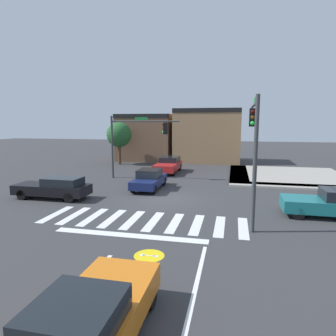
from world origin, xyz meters
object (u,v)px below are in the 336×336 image
object	(u,v)px
car_black	(54,188)
car_orange	(93,317)
car_teal	(331,203)
roadside_tree	(119,135)
car_red	(168,165)
traffic_signal_southeast	(254,137)
traffic_signal_northwest	(137,135)
car_navy	(149,179)

from	to	relation	value
car_black	car_orange	world-z (taller)	car_orange
car_teal	roadside_tree	xyz separation A→B (m)	(-17.68, 15.87, 2.63)
car_teal	car_red	bearing A→B (deg)	-46.58
car_teal	car_orange	world-z (taller)	car_orange
roadside_tree	traffic_signal_southeast	bearing A→B (deg)	-51.96
roadside_tree	traffic_signal_northwest	bearing A→B (deg)	-59.42
car_orange	car_red	xyz separation A→B (m)	(-3.28, 22.54, 0.02)
traffic_signal_northwest	car_orange	xyz separation A→B (m)	(5.19, -18.74, -2.99)
traffic_signal_northwest	car_black	bearing A→B (deg)	-111.79
car_teal	car_navy	bearing A→B (deg)	-21.64
car_orange	roadside_tree	size ratio (longest dim) A/B	0.87
traffic_signal_northwest	car_teal	bearing A→B (deg)	-31.22
car_teal	car_red	xyz separation A→B (m)	(-11.01, 11.63, 0.01)
car_orange	car_black	bearing A→B (deg)	36.15
car_black	car_navy	bearing A→B (deg)	-142.03
traffic_signal_southeast	traffic_signal_northwest	bearing A→B (deg)	43.41
traffic_signal_southeast	car_red	distance (m)	15.34
car_orange	roadside_tree	world-z (taller)	roadside_tree
traffic_signal_southeast	car_teal	world-z (taller)	traffic_signal_southeast
car_orange	car_red	bearing A→B (deg)	8.28
car_orange	car_red	distance (m)	22.77
car_red	car_orange	bearing A→B (deg)	8.28
car_navy	car_black	bearing A→B (deg)	-52.03
car_orange	traffic_signal_northwest	bearing A→B (deg)	15.49
car_navy	car_black	size ratio (longest dim) A/B	0.88
car_orange	car_navy	bearing A→B (deg)	11.52
car_orange	roadside_tree	distance (m)	28.69
traffic_signal_northwest	car_black	size ratio (longest dim) A/B	1.24
traffic_signal_southeast	roadside_tree	size ratio (longest dim) A/B	1.24
traffic_signal_northwest	roadside_tree	distance (m)	9.35
car_teal	car_red	world-z (taller)	car_teal
traffic_signal_southeast	car_orange	world-z (taller)	traffic_signal_southeast
traffic_signal_northwest	car_orange	world-z (taller)	traffic_signal_northwest
traffic_signal_southeast	car_navy	distance (m)	9.64
car_navy	car_red	bearing A→B (deg)	-178.59
car_teal	traffic_signal_northwest	bearing A→B (deg)	-31.22
car_navy	car_teal	distance (m)	11.65
car_red	roadside_tree	distance (m)	8.33
traffic_signal_northwest	roadside_tree	bearing A→B (deg)	120.58
car_black	car_teal	world-z (taller)	car_teal
traffic_signal_southeast	car_teal	size ratio (longest dim) A/B	1.41
car_red	car_black	bearing A→B (deg)	-23.49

